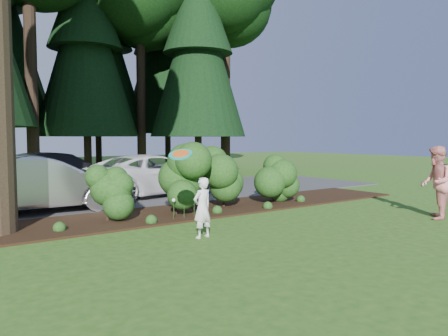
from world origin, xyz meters
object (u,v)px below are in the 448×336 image
object	(u,v)px
child	(202,208)
car_dark_suv	(61,175)
frisbee	(181,154)
adult	(436,182)
car_white_suv	(153,175)
car_silver_wagon	(40,184)

from	to	relation	value
child	car_dark_suv	bearing A→B (deg)	-94.93
child	frisbee	distance (m)	1.29
adult	frisbee	size ratio (longest dim) A/B	3.88
child	car_white_suv	bearing A→B (deg)	-118.48
car_dark_suv	frisbee	size ratio (longest dim) A/B	11.10
car_silver_wagon	adult	xyz separation A→B (m)	(7.94, -6.84, 0.12)
child	adult	bearing A→B (deg)	153.82
car_dark_suv	frisbee	world-z (taller)	frisbee
car_white_suv	car_silver_wagon	bearing A→B (deg)	99.13
child	car_silver_wagon	bearing A→B (deg)	-78.92
car_silver_wagon	car_dark_suv	xyz separation A→B (m)	(1.28, 2.61, -0.01)
frisbee	adult	bearing A→B (deg)	-13.35
car_silver_wagon	frisbee	size ratio (longest dim) A/B	9.89
car_white_suv	adult	world-z (taller)	adult
car_dark_suv	adult	world-z (taller)	adult
car_silver_wagon	frisbee	bearing A→B (deg)	-162.04
car_white_suv	child	world-z (taller)	car_white_suv
car_dark_suv	car_silver_wagon	bearing A→B (deg)	150.53
child	adult	xyz separation A→B (m)	(5.98, -1.74, 0.31)
child	frisbee	xyz separation A→B (m)	(-0.61, -0.17, 1.12)
frisbee	child	bearing A→B (deg)	15.71
car_white_suv	child	distance (m)	6.91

